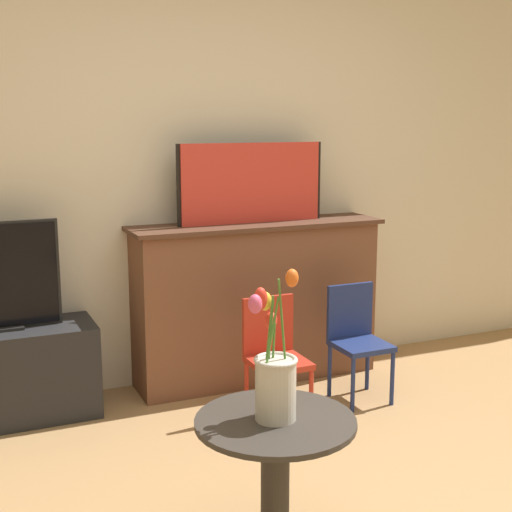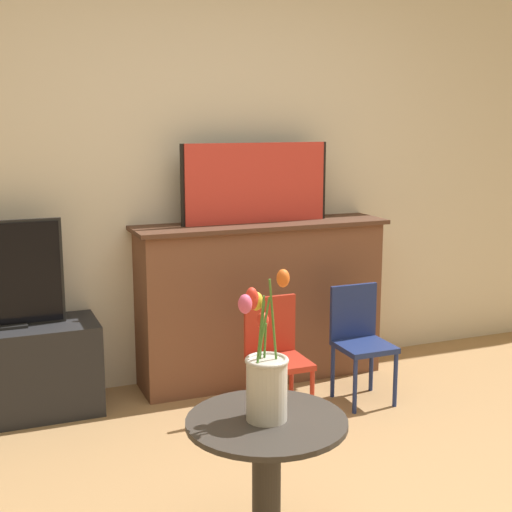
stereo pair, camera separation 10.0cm
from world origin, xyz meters
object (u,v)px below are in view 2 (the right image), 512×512
at_px(chair_red, 276,351).
at_px(vase_tulips, 266,375).
at_px(painting, 256,183).
at_px(chair_blue, 360,336).

distance_m(chair_red, vase_tulips, 1.32).
bearing_deg(painting, chair_blue, -51.34).
bearing_deg(chair_red, painting, 77.84).
distance_m(chair_blue, vase_tulips, 1.67).
relative_size(chair_blue, vase_tulips, 1.23).
xyz_separation_m(chair_blue, vase_tulips, (-1.09, -1.22, 0.34)).
bearing_deg(painting, chair_red, -102.16).
distance_m(painting, vase_tulips, 1.93).
height_order(painting, vase_tulips, painting).
bearing_deg(vase_tulips, painting, 69.00).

